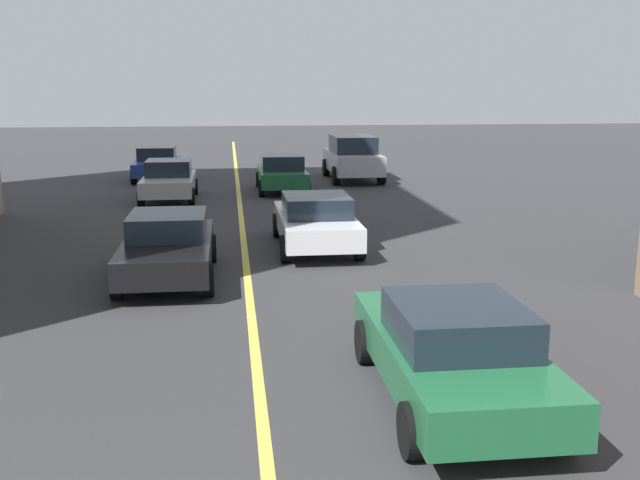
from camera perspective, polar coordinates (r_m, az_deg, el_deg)
lane_centre_line at (r=13.77m, az=-5.30°, el=-5.32°), size 80.00×0.16×0.01m
car_green_near at (r=9.86m, az=10.08°, el=-8.25°), size 4.40×1.95×1.37m
car_blue_trailing at (r=32.79m, az=-12.32°, el=5.72°), size 3.90×1.89×1.40m
car_black_far at (r=16.08m, az=-11.51°, el=-0.43°), size 4.40×1.95×1.37m
car_green_parked_b at (r=28.63m, az=-2.91°, el=5.12°), size 3.90×1.89×1.40m
car_silver_oncoming at (r=27.03m, az=-11.45°, el=4.50°), size 3.90×1.89×1.40m
car_silver_parked_a at (r=31.98m, az=2.51°, el=6.32°), size 4.70×2.14×1.88m
car_white_mid at (r=18.61m, az=-0.32°, el=1.48°), size 4.40×1.95×1.37m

